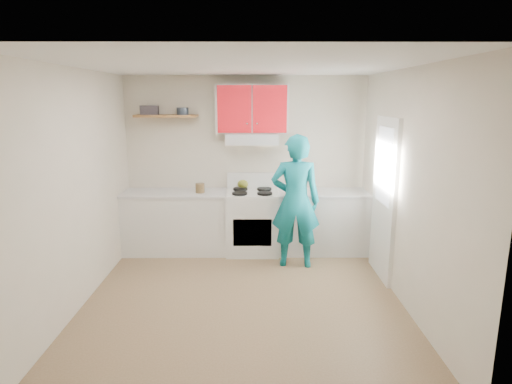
{
  "coord_description": "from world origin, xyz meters",
  "views": [
    {
      "loc": [
        0.13,
        -4.53,
        2.28
      ],
      "look_at": [
        0.15,
        0.55,
        1.15
      ],
      "focal_mm": 29.85,
      "sensor_mm": 36.0,
      "label": 1
    }
  ],
  "objects_px": {
    "kettle": "(243,184)",
    "person": "(295,201)",
    "stove": "(252,222)",
    "tin": "(183,111)",
    "crock": "(200,189)"
  },
  "relations": [
    {
      "from": "crock",
      "to": "kettle",
      "type": "bearing_deg",
      "value": 25.21
    },
    {
      "from": "stove",
      "to": "person",
      "type": "bearing_deg",
      "value": -42.48
    },
    {
      "from": "stove",
      "to": "crock",
      "type": "bearing_deg",
      "value": -177.35
    },
    {
      "from": "crock",
      "to": "person",
      "type": "xyz_separation_m",
      "value": [
        1.35,
        -0.5,
        -0.07
      ]
    },
    {
      "from": "tin",
      "to": "person",
      "type": "bearing_deg",
      "value": -22.94
    },
    {
      "from": "kettle",
      "to": "person",
      "type": "distance_m",
      "value": 1.08
    },
    {
      "from": "tin",
      "to": "stove",
      "type": "bearing_deg",
      "value": -7.73
    },
    {
      "from": "stove",
      "to": "tin",
      "type": "xyz_separation_m",
      "value": [
        -1.0,
        0.14,
        1.63
      ]
    },
    {
      "from": "kettle",
      "to": "person",
      "type": "height_order",
      "value": "person"
    },
    {
      "from": "kettle",
      "to": "crock",
      "type": "distance_m",
      "value": 0.68
    },
    {
      "from": "kettle",
      "to": "crock",
      "type": "height_order",
      "value": "kettle"
    },
    {
      "from": "person",
      "to": "crock",
      "type": "bearing_deg",
      "value": -15.54
    },
    {
      "from": "tin",
      "to": "kettle",
      "type": "xyz_separation_m",
      "value": [
        0.86,
        0.12,
        -1.1
      ]
    },
    {
      "from": "tin",
      "to": "kettle",
      "type": "distance_m",
      "value": 1.4
    },
    {
      "from": "kettle",
      "to": "crock",
      "type": "xyz_separation_m",
      "value": [
        -0.62,
        -0.29,
        -0.01
      ]
    }
  ]
}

